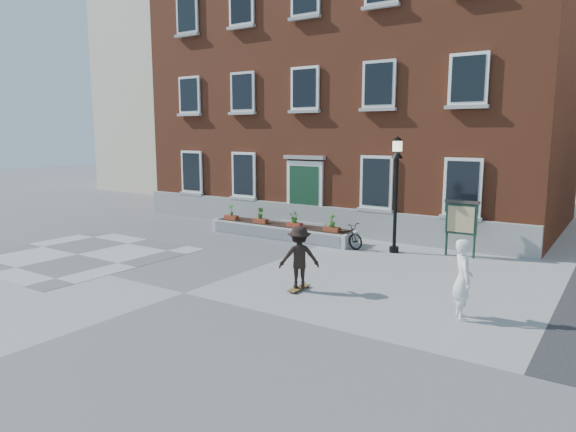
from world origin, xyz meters
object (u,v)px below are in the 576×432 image
Objects in this scene: skateboarder at (299,257)px; lamp_post at (396,178)px; notice_board at (461,219)px; bicycle at (343,235)px; bystander at (463,279)px.

lamp_post is at bearing 86.25° from skateboarder.
notice_board is 1.11× the size of skateboarder.
bicycle is 5.37m from skateboarder.
lamp_post is 5.69m from skateboarder.
skateboarder reaches higher than bicycle.
bicycle is at bearing 18.08° from bystander.
bicycle is 0.94× the size of notice_board.
bicycle is at bearing -171.07° from lamp_post.
bystander is at bearing -54.40° from lamp_post.
notice_board is 6.53m from skateboarder.
lamp_post is (-3.70, 5.17, 1.65)m from bystander.
lamp_post is 2.33× the size of skateboarder.
notice_board is at bearing 17.38° from lamp_post.
notice_board is at bearing -14.32° from bystander.
lamp_post reaches higher than skateboarder.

